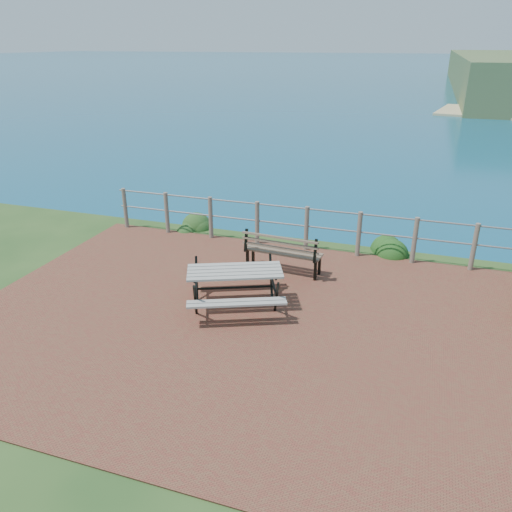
% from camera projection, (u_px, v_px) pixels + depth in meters
% --- Properties ---
extents(ground, '(10.00, 7.00, 0.12)m').
position_uv_depth(ground, '(260.00, 323.00, 8.31)').
color(ground, brown).
rests_on(ground, ground).
extents(ocean, '(1200.00, 1200.00, 0.00)m').
position_uv_depth(ocean, '(429.00, 54.00, 182.50)').
color(ocean, '#157681').
rests_on(ocean, ground).
extents(safety_railing, '(9.40, 0.10, 1.00)m').
position_uv_depth(safety_railing, '(307.00, 226.00, 11.00)').
color(safety_railing, '#6B5B4C').
rests_on(safety_railing, ground).
extents(picnic_table, '(1.76, 1.32, 0.69)m').
position_uv_depth(picnic_table, '(235.00, 284.00, 8.67)').
color(picnic_table, gray).
rests_on(picnic_table, ground).
extents(park_bench, '(1.58, 0.51, 0.88)m').
position_uv_depth(park_bench, '(283.00, 246.00, 9.93)').
color(park_bench, brown).
rests_on(park_bench, ground).
extents(shrub_lip_west, '(0.79, 0.79, 0.54)m').
position_uv_depth(shrub_lip_west, '(193.00, 229.00, 12.49)').
color(shrub_lip_west, '#244A1B').
rests_on(shrub_lip_west, ground).
extents(shrub_lip_east, '(0.77, 0.77, 0.51)m').
position_uv_depth(shrub_lip_east, '(387.00, 251.00, 11.17)').
color(shrub_lip_east, '#204A16').
rests_on(shrub_lip_east, ground).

